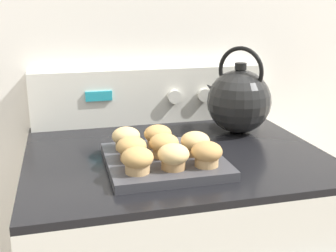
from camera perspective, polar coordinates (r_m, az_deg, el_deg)
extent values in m
cube|color=white|center=(1.42, -2.90, 12.97)|extent=(8.00, 0.05, 2.40)
cube|color=black|center=(1.15, 0.81, -3.77)|extent=(0.79, 0.64, 0.02)
cube|color=silver|center=(1.40, -2.34, 4.14)|extent=(0.77, 0.05, 0.18)
cube|color=teal|center=(1.34, -9.36, 4.02)|extent=(0.08, 0.01, 0.03)
cylinder|color=silver|center=(1.38, 0.86, 3.99)|extent=(0.04, 0.02, 0.04)
cylinder|color=silver|center=(1.41, 4.91, 4.20)|extent=(0.04, 0.02, 0.04)
cylinder|color=silver|center=(1.44, 8.77, 4.38)|extent=(0.04, 0.02, 0.04)
cube|color=#38383D|center=(1.04, -0.51, -4.74)|extent=(0.28, 0.28, 0.02)
cylinder|color=tan|center=(0.94, -4.15, -5.52)|extent=(0.06, 0.06, 0.03)
ellipsoid|color=tan|center=(0.94, -4.18, -4.30)|extent=(0.07, 0.07, 0.05)
cylinder|color=#A37A4C|center=(0.96, 0.74, -5.02)|extent=(0.06, 0.06, 0.03)
ellipsoid|color=tan|center=(0.96, 0.75, -3.82)|extent=(0.07, 0.07, 0.05)
cylinder|color=tan|center=(0.98, 5.24, -4.64)|extent=(0.06, 0.06, 0.03)
ellipsoid|color=#B2844C|center=(0.98, 5.27, -3.46)|extent=(0.07, 0.07, 0.05)
cylinder|color=olive|center=(1.02, -4.94, -3.91)|extent=(0.06, 0.06, 0.03)
ellipsoid|color=tan|center=(1.01, -4.97, -2.76)|extent=(0.07, 0.07, 0.05)
cylinder|color=tan|center=(1.04, -0.54, -3.43)|extent=(0.06, 0.06, 0.03)
ellipsoid|color=tan|center=(1.03, -0.54, -2.31)|extent=(0.07, 0.07, 0.05)
cylinder|color=#A37A4C|center=(1.05, 3.70, -3.14)|extent=(0.06, 0.06, 0.03)
ellipsoid|color=tan|center=(1.05, 3.72, -2.03)|extent=(0.07, 0.07, 0.05)
cylinder|color=tan|center=(1.09, -5.68, -2.44)|extent=(0.06, 0.06, 0.03)
ellipsoid|color=tan|center=(1.09, -5.71, -1.36)|extent=(0.07, 0.07, 0.05)
cylinder|color=tan|center=(1.11, -1.38, -2.13)|extent=(0.06, 0.06, 0.03)
ellipsoid|color=tan|center=(1.10, -1.39, -1.06)|extent=(0.07, 0.07, 0.05)
sphere|color=black|center=(1.30, 9.59, 3.30)|extent=(0.19, 0.19, 0.19)
cylinder|color=black|center=(1.28, 9.82, 7.97)|extent=(0.04, 0.04, 0.02)
cone|color=black|center=(1.34, 6.24, 4.86)|extent=(0.08, 0.09, 0.07)
torus|color=black|center=(1.28, 9.79, 7.31)|extent=(0.10, 0.12, 0.15)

